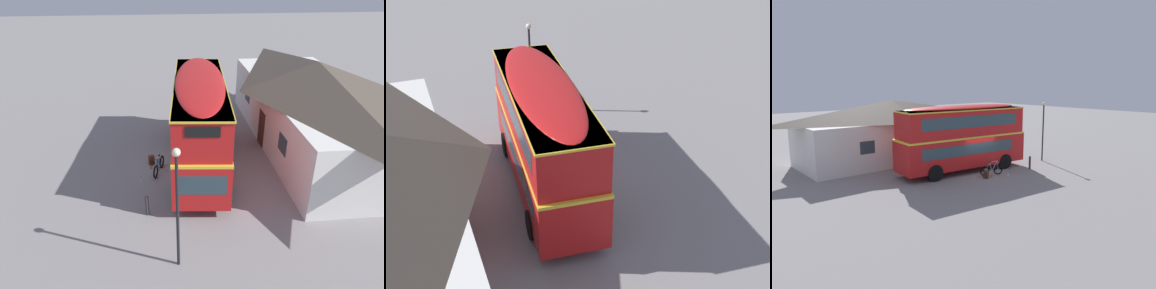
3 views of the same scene
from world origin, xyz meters
The scene contains 9 objects.
ground_plane centered at (0.00, 0.00, 0.00)m, with size 120.00×120.00×0.00m, color gray.
double_decker_bus centered at (-0.55, 0.77, 2.64)m, with size 9.95×3.37×4.79m.
touring_bicycle centered at (0.16, -1.42, 0.37)m, with size 1.66×0.67×1.05m.
backpack_on_ground centered at (-0.66, -1.80, 0.29)m, with size 0.35×0.35×0.56m.
water_bottle_clear_plastic centered at (0.97, -2.31, 0.11)m, with size 0.07×0.07×0.23m.
water_bottle_red_squeeze centered at (-0.14, -1.85, 0.10)m, with size 0.07×0.07×0.21m.
pub_building centered at (-2.44, 7.54, 2.53)m, with size 14.92×6.24×4.95m.
street_lamp centered at (6.69, -0.78, 2.95)m, with size 0.28×0.28×4.79m.
kerb_bollard centered at (3.69, -1.96, 0.50)m, with size 0.16×0.16×0.97m.
Camera 1 is at (16.44, -1.20, 9.95)m, focal length 33.78 mm.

